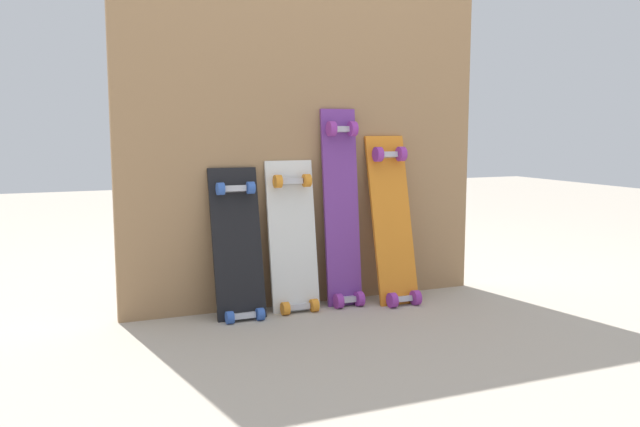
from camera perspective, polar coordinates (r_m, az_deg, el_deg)
ground_plane at (r=2.92m, az=-0.54°, el=-7.91°), size 12.00×12.00×0.00m
plywood_wall_panel at (r=2.88m, az=-1.09°, el=9.45°), size 1.63×0.04×1.75m
skateboard_black at (r=2.71m, az=-7.08°, el=-3.31°), size 0.20×0.20×0.68m
skateboard_white at (r=2.80m, az=-2.32°, el=-2.62°), size 0.21×0.17×0.70m
skateboard_purple at (r=2.88m, az=1.92°, el=-0.10°), size 0.16×0.17×0.91m
skateboard_orange at (r=2.95m, az=6.32°, el=-1.13°), size 0.19×0.25×0.80m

